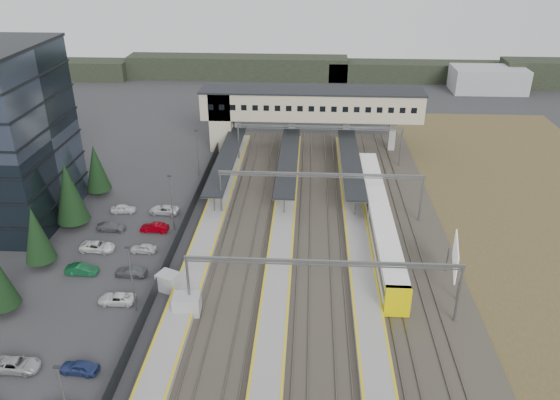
# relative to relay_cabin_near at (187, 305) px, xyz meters

# --- Properties ---
(ground) EXTENTS (220.00, 220.00, 0.00)m
(ground) POSITION_rel_relay_cabin_near_xyz_m (2.28, 8.27, -1.19)
(ground) COLOR #2B2B2D
(ground) RESTS_ON ground
(conifer_row) EXTENTS (4.42, 49.82, 9.50)m
(conifer_row) POSITION_rel_relay_cabin_near_xyz_m (-19.72, 4.40, 3.65)
(conifer_row) COLOR black
(conifer_row) RESTS_ON ground
(car_park) EXTENTS (10.52, 44.71, 1.28)m
(car_park) POSITION_rel_relay_cabin_near_xyz_m (-10.94, 1.83, -0.59)
(car_park) COLOR #A2A3A5
(car_park) RESTS_ON ground
(lampposts) EXTENTS (0.50, 53.25, 8.07)m
(lampposts) POSITION_rel_relay_cabin_near_xyz_m (-5.72, 9.52, 3.14)
(lampposts) COLOR slate
(lampposts) RESTS_ON ground
(fence) EXTENTS (0.08, 90.00, 2.00)m
(fence) POSITION_rel_relay_cabin_near_xyz_m (-4.22, 13.27, -0.19)
(fence) COLOR #26282B
(fence) RESTS_ON ground
(relay_cabin_near) EXTENTS (2.97, 2.26, 2.38)m
(relay_cabin_near) POSITION_rel_relay_cabin_near_xyz_m (0.00, 0.00, 0.00)
(relay_cabin_near) COLOR #989B9C
(relay_cabin_near) RESTS_ON ground
(relay_cabin_far) EXTENTS (2.88, 2.68, 2.12)m
(relay_cabin_far) POSITION_rel_relay_cabin_near_xyz_m (-3.07, 4.33, -0.13)
(relay_cabin_far) COLOR #989B9C
(relay_cabin_far) RESTS_ON ground
(rail_corridor) EXTENTS (34.00, 90.00, 0.92)m
(rail_corridor) POSITION_rel_relay_cabin_near_xyz_m (11.61, 13.27, -0.90)
(rail_corridor) COLOR #3A352D
(rail_corridor) RESTS_ON ground
(canopies) EXTENTS (23.10, 30.00, 3.28)m
(canopies) POSITION_rel_relay_cabin_near_xyz_m (9.28, 35.27, 2.73)
(canopies) COLOR black
(canopies) RESTS_ON ground
(footbridge) EXTENTS (40.40, 6.40, 11.20)m
(footbridge) POSITION_rel_relay_cabin_near_xyz_m (9.98, 50.27, 6.74)
(footbridge) COLOR #B7AE8F
(footbridge) RESTS_ON ground
(gantries) EXTENTS (28.40, 62.28, 7.17)m
(gantries) POSITION_rel_relay_cabin_near_xyz_m (14.28, 11.27, 4.81)
(gantries) COLOR slate
(gantries) RESTS_ON ground
(train) EXTENTS (2.76, 38.38, 3.48)m
(train) POSITION_rel_relay_cabin_near_xyz_m (22.28, 19.39, 0.79)
(train) COLOR white
(train) RESTS_ON ground
(billboard) EXTENTS (1.43, 6.54, 5.76)m
(billboard) POSITION_rel_relay_cabin_near_xyz_m (29.39, 6.81, 2.73)
(billboard) COLOR slate
(billboard) RESTS_ON ground
(treeline_far) EXTENTS (170.00, 19.00, 7.00)m
(treeline_far) POSITION_rel_relay_cabin_near_xyz_m (26.09, 100.54, 1.76)
(treeline_far) COLOR black
(treeline_far) RESTS_ON ground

